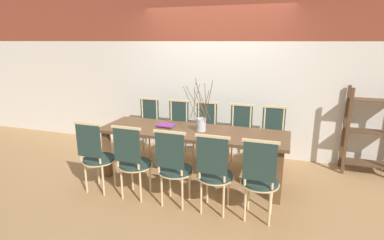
# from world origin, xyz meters

# --- Properties ---
(ground_plane) EXTENTS (16.00, 16.00, 0.00)m
(ground_plane) POSITION_xyz_m (0.00, 0.00, 0.00)
(ground_plane) COLOR #A87F51
(wall_rear) EXTENTS (12.00, 0.06, 3.20)m
(wall_rear) POSITION_xyz_m (0.00, 1.27, 1.60)
(wall_rear) COLOR silver
(wall_rear) RESTS_ON ground_plane
(dining_table) EXTENTS (2.62, 0.80, 0.74)m
(dining_table) POSITION_xyz_m (0.00, 0.00, 0.64)
(dining_table) COLOR brown
(dining_table) RESTS_ON ground_plane
(chair_near_leftend) EXTENTS (0.43, 0.43, 0.98)m
(chair_near_leftend) POSITION_xyz_m (-1.06, -0.74, 0.52)
(chair_near_leftend) COLOR #233833
(chair_near_leftend) RESTS_ON ground_plane
(chair_near_left) EXTENTS (0.43, 0.43, 0.98)m
(chair_near_left) POSITION_xyz_m (-0.53, -0.74, 0.52)
(chair_near_left) COLOR #233833
(chair_near_left) RESTS_ON ground_plane
(chair_near_center) EXTENTS (0.43, 0.43, 0.98)m
(chair_near_center) POSITION_xyz_m (0.02, -0.74, 0.52)
(chair_near_center) COLOR #233833
(chair_near_center) RESTS_ON ground_plane
(chair_near_right) EXTENTS (0.43, 0.43, 0.98)m
(chair_near_right) POSITION_xyz_m (0.51, -0.74, 0.52)
(chair_near_right) COLOR #233833
(chair_near_right) RESTS_ON ground_plane
(chair_near_rightend) EXTENTS (0.43, 0.43, 0.98)m
(chair_near_rightend) POSITION_xyz_m (1.02, -0.74, 0.52)
(chair_near_rightend) COLOR #233833
(chair_near_rightend) RESTS_ON ground_plane
(chair_far_leftend) EXTENTS (0.43, 0.43, 0.98)m
(chair_far_leftend) POSITION_xyz_m (-1.08, 0.74, 0.52)
(chair_far_leftend) COLOR #233833
(chair_far_leftend) RESTS_ON ground_plane
(chair_far_left) EXTENTS (0.43, 0.43, 0.98)m
(chair_far_left) POSITION_xyz_m (-0.52, 0.74, 0.52)
(chair_far_left) COLOR #233833
(chair_far_left) RESTS_ON ground_plane
(chair_far_center) EXTENTS (0.43, 0.43, 0.98)m
(chair_far_center) POSITION_xyz_m (-0.03, 0.74, 0.52)
(chair_far_center) COLOR #233833
(chair_far_center) RESTS_ON ground_plane
(chair_far_right) EXTENTS (0.43, 0.43, 0.98)m
(chair_far_right) POSITION_xyz_m (0.55, 0.74, 0.52)
(chair_far_right) COLOR #233833
(chair_far_right) RESTS_ON ground_plane
(chair_far_rightend) EXTENTS (0.43, 0.43, 0.98)m
(chair_far_rightend) POSITION_xyz_m (1.05, 0.74, 0.52)
(chair_far_rightend) COLOR #233833
(chair_far_rightend) RESTS_ON ground_plane
(vase_centerpiece) EXTENTS (0.41, 0.41, 0.74)m
(vase_centerpiece) POSITION_xyz_m (0.12, 0.01, 0.86)
(vase_centerpiece) COLOR silver
(vase_centerpiece) RESTS_ON dining_table
(book_stack) EXTENTS (0.26, 0.21, 0.03)m
(book_stack) POSITION_xyz_m (-0.42, 0.07, 0.75)
(book_stack) COLOR #1E6B4C
(book_stack) RESTS_ON dining_table
(shelving_rack) EXTENTS (0.68, 0.32, 1.31)m
(shelving_rack) POSITION_xyz_m (2.42, 1.04, 0.65)
(shelving_rack) COLOR #513823
(shelving_rack) RESTS_ON ground_plane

